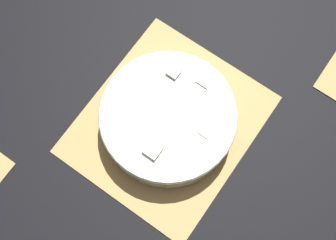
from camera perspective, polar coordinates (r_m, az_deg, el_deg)
ground_plane at (r=1.05m, az=0.00°, el=-0.54°), size 6.00×6.00×0.00m
bamboo_mat_center at (r=1.05m, az=0.00°, el=-0.50°), size 0.40×0.35×0.01m
fruit_salad_bowl at (r=1.01m, az=0.01°, el=0.18°), size 0.30×0.30×0.08m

